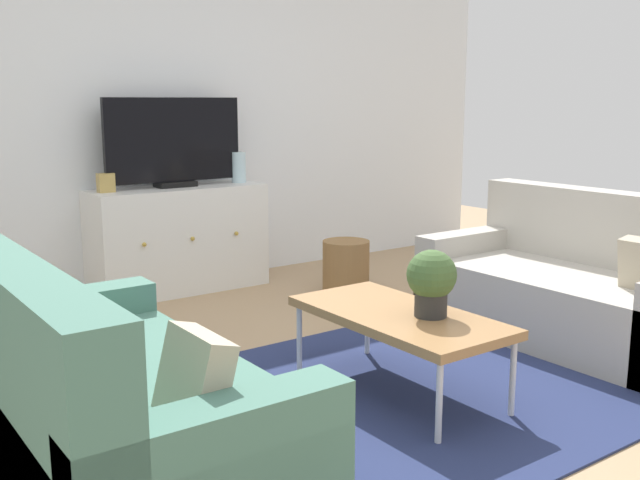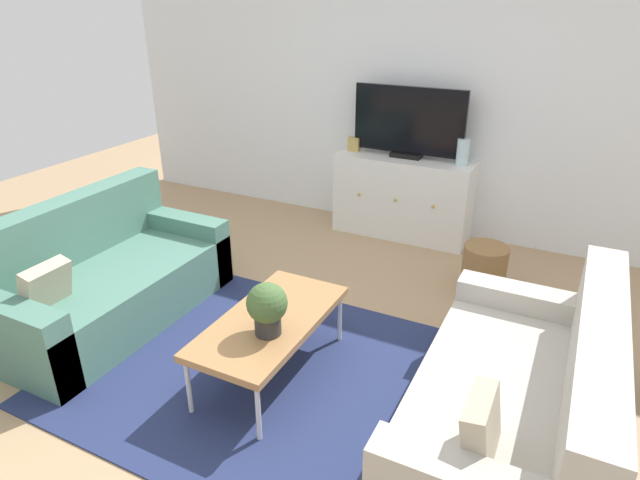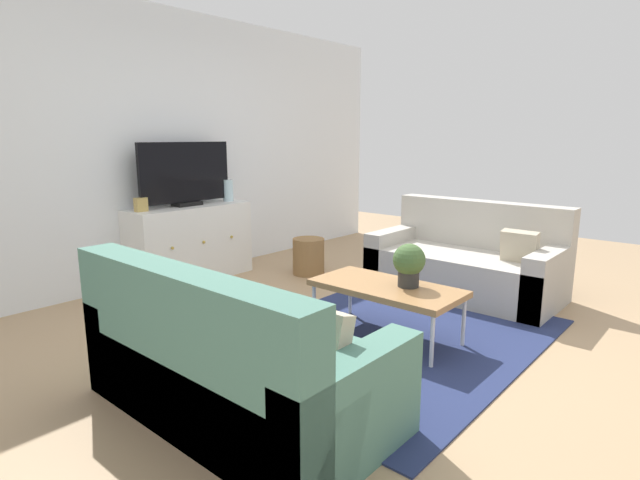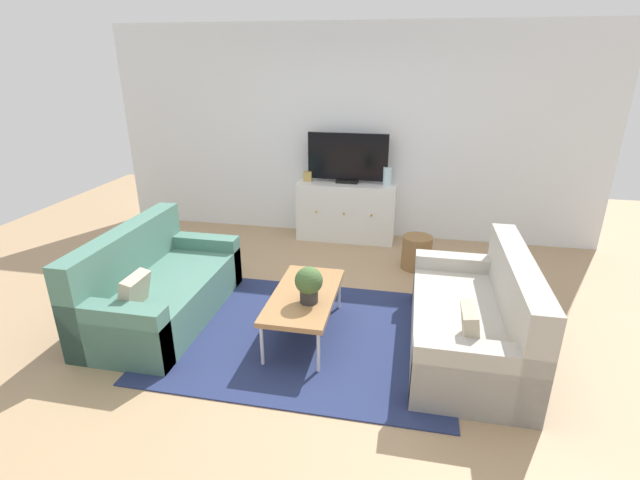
% 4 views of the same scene
% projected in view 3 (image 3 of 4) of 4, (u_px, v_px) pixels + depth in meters
% --- Properties ---
extents(ground_plane, '(10.00, 10.00, 0.00)m').
position_uv_depth(ground_plane, '(371.00, 333.00, 3.81)').
color(ground_plane, tan).
extents(wall_back, '(6.40, 0.12, 2.70)m').
position_uv_depth(wall_back, '(169.00, 147.00, 5.16)').
color(wall_back, white).
rests_on(wall_back, ground_plane).
extents(area_rug, '(2.50, 1.90, 0.01)m').
position_uv_depth(area_rug, '(387.00, 337.00, 3.71)').
color(area_rug, navy).
rests_on(area_rug, ground_plane).
extents(couch_left_side, '(0.87, 1.68, 0.85)m').
position_uv_depth(couch_left_side, '(228.00, 368.00, 2.61)').
color(couch_left_side, '#4C7A6B').
rests_on(couch_left_side, ground_plane).
extents(couch_right_side, '(0.87, 1.68, 0.85)m').
position_uv_depth(couch_right_side, '(469.00, 264.00, 4.75)').
color(couch_right_side, '#B2ADA3').
rests_on(couch_right_side, ground_plane).
extents(coffee_table, '(0.53, 1.08, 0.41)m').
position_uv_depth(coffee_table, '(386.00, 289.00, 3.64)').
color(coffee_table, '#A37547').
rests_on(coffee_table, ground_plane).
extents(potted_plant, '(0.23, 0.23, 0.31)m').
position_uv_depth(potted_plant, '(409.00, 263.00, 3.56)').
color(potted_plant, '#2D2D2D').
rests_on(potted_plant, coffee_table).
extents(tv_console, '(1.28, 0.47, 0.77)m').
position_uv_depth(tv_console, '(190.00, 243.00, 5.18)').
color(tv_console, white).
rests_on(tv_console, ground_plane).
extents(flat_screen_tv, '(1.03, 0.16, 0.64)m').
position_uv_depth(flat_screen_tv, '(185.00, 174.00, 5.05)').
color(flat_screen_tv, black).
rests_on(flat_screen_tv, tv_console).
extents(glass_vase, '(0.11, 0.11, 0.23)m').
position_uv_depth(glass_vase, '(228.00, 190.00, 5.46)').
color(glass_vase, silver).
rests_on(glass_vase, tv_console).
extents(mantel_clock, '(0.11, 0.07, 0.13)m').
position_uv_depth(mantel_clock, '(141.00, 205.00, 4.70)').
color(mantel_clock, tan).
rests_on(mantel_clock, tv_console).
extents(wicker_basket, '(0.34, 0.34, 0.39)m').
position_uv_depth(wicker_basket, '(309.00, 256.00, 5.41)').
color(wicker_basket, olive).
rests_on(wicker_basket, ground_plane).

